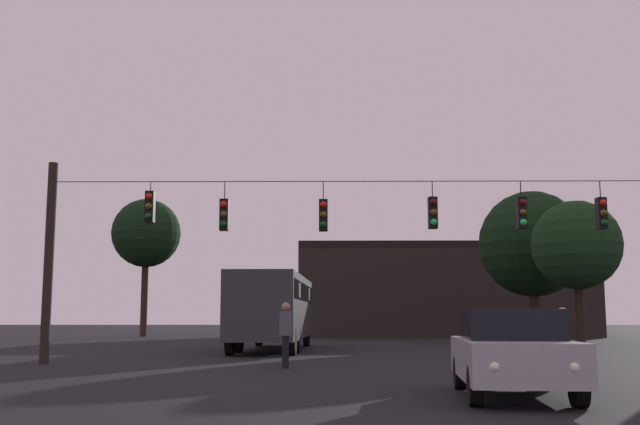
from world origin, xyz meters
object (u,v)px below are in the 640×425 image
at_px(city_bus, 274,304).
at_px(car_near_right, 511,351).
at_px(pedestrian_crossing_center, 547,334).
at_px(pedestrian_crossing_right, 286,331).
at_px(tree_right_far, 146,234).
at_px(tree_behind_building, 532,244).
at_px(pedestrian_crossing_left, 563,335).
at_px(tree_left_silhouette, 577,245).

relative_size(city_bus, car_near_right, 2.49).
bearing_deg(city_bus, pedestrian_crossing_center, -44.82).
height_order(pedestrian_crossing_right, tree_right_far, tree_right_far).
relative_size(city_bus, pedestrian_crossing_right, 6.27).
bearing_deg(city_bus, tree_right_far, 117.07).
bearing_deg(tree_behind_building, pedestrian_crossing_left, -103.24).
distance_m(pedestrian_crossing_left, tree_behind_building, 20.10).
bearing_deg(pedestrian_crossing_right, tree_right_far, 110.31).
bearing_deg(pedestrian_crossing_left, pedestrian_crossing_right, 172.79).
height_order(city_bus, pedestrian_crossing_right, city_bus).
height_order(tree_left_silhouette, tree_behind_building, tree_behind_building).
xyz_separation_m(pedestrian_crossing_right, tree_behind_building, (11.75, 18.23, 4.07)).
bearing_deg(city_bus, car_near_right, -72.99).
distance_m(pedestrian_crossing_left, tree_right_far, 37.30).
relative_size(pedestrian_crossing_center, tree_right_far, 0.16).
bearing_deg(tree_behind_building, pedestrian_crossing_center, -104.12).
height_order(pedestrian_crossing_left, pedestrian_crossing_center, pedestrian_crossing_left).
bearing_deg(tree_left_silhouette, car_near_right, -111.46).
distance_m(city_bus, car_near_right, 18.71).
bearing_deg(pedestrian_crossing_center, city_bus, 135.18).
distance_m(car_near_right, tree_behind_building, 26.86).
height_order(pedestrian_crossing_left, tree_right_far, tree_right_far).
bearing_deg(tree_right_far, car_near_right, -67.48).
relative_size(car_near_right, pedestrian_crossing_right, 2.52).
bearing_deg(tree_behind_building, city_bus, -149.37).
bearing_deg(car_near_right, tree_left_silhouette, 68.54).
height_order(car_near_right, tree_behind_building, tree_behind_building).
distance_m(pedestrian_crossing_right, tree_right_far, 33.39).
height_order(tree_behind_building, tree_right_far, tree_right_far).
height_order(car_near_right, pedestrian_crossing_center, pedestrian_crossing_center).
xyz_separation_m(pedestrian_crossing_left, tree_behind_building, (4.50, 19.14, 4.16)).
bearing_deg(car_near_right, pedestrian_crossing_right, 121.16).
height_order(pedestrian_crossing_center, tree_behind_building, tree_behind_building).
distance_m(car_near_right, pedestrian_crossing_center, 9.75).
xyz_separation_m(pedestrian_crossing_center, tree_right_far, (-19.06, 28.87, 6.14)).
xyz_separation_m(tree_behind_building, tree_right_far, (-23.15, 12.58, 1.93)).
bearing_deg(pedestrian_crossing_right, pedestrian_crossing_center, 14.20).
bearing_deg(city_bus, tree_left_silhouette, 8.93).
distance_m(pedestrian_crossing_center, tree_right_far, 35.13).
bearing_deg(tree_left_silhouette, tree_right_far, 142.55).
xyz_separation_m(car_near_right, tree_behind_building, (7.38, 25.47, 4.29)).
bearing_deg(city_bus, pedestrian_crossing_right, -84.17).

